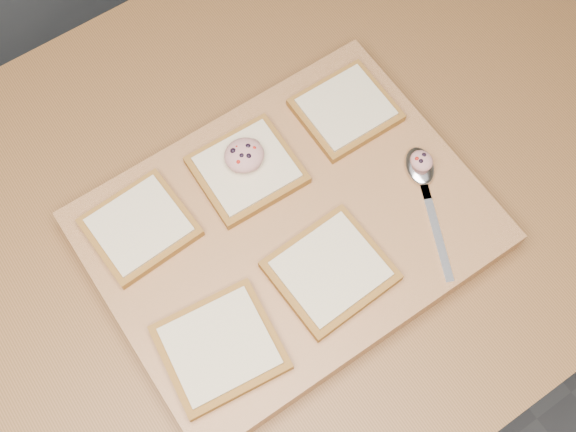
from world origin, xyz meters
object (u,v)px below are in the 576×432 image
Objects in this scene: tuna_salad_dollop at (244,155)px; bread_far_center at (247,170)px; cutting_board at (288,230)px; spoon at (422,175)px.

bread_far_center is at bearing -108.83° from tuna_salad_dollop.
spoon is at bearing -13.20° from cutting_board.
bread_far_center is (-0.00, 0.09, 0.03)m from cutting_board.
spoon is (0.18, -0.13, -0.00)m from bread_far_center.
bread_far_center is 0.23m from spoon.
cutting_board is at bearing 166.80° from spoon.
tuna_salad_dollop is 0.23m from spoon.
cutting_board is 3.73× the size of bread_far_center.
tuna_salad_dollop is (0.00, 0.10, 0.05)m from cutting_board.
spoon reaches higher than cutting_board.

